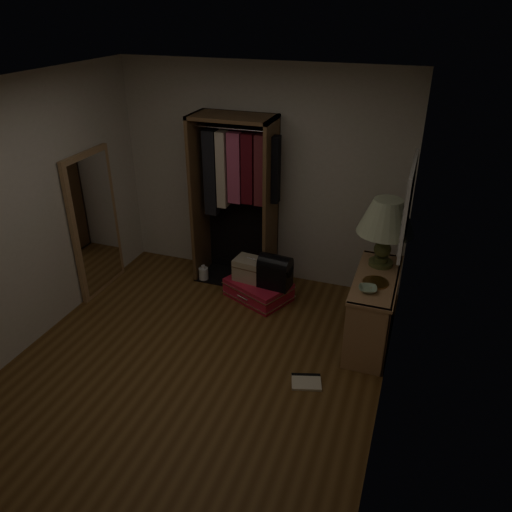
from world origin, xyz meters
name	(u,v)px	position (x,y,z in m)	size (l,w,h in m)	color
ground	(195,367)	(0.00, 0.00, 0.00)	(4.00, 4.00, 0.00)	brown
room_walls	(195,225)	(0.08, 0.04, 1.50)	(3.52, 4.02, 2.60)	beige
console_bookshelf	(373,306)	(1.54, 1.03, 0.39)	(0.42, 1.12, 0.75)	#A97A51
open_wardrobe	(237,187)	(-0.23, 1.77, 1.21)	(1.03, 0.50, 2.05)	brown
floor_mirror	(95,224)	(-1.70, 1.00, 0.85)	(0.06, 0.80, 1.70)	#A1784E
pink_suitcase	(258,289)	(0.17, 1.40, 0.11)	(0.88, 0.78, 0.22)	red
train_case	(251,269)	(0.07, 1.42, 0.35)	(0.42, 0.31, 0.28)	tan
black_bag	(275,270)	(0.39, 1.36, 0.42)	(0.39, 0.27, 0.40)	black
table_lamp	(387,218)	(1.54, 1.29, 1.27)	(0.68, 0.68, 0.71)	#475127
brass_tray	(375,282)	(1.54, 0.89, 0.76)	(0.30, 0.30, 0.01)	#B68346
ceramic_bowl	(368,289)	(1.49, 0.72, 0.77)	(0.17, 0.17, 0.04)	#98B596
white_jug	(204,274)	(-0.61, 1.56, 0.09)	(0.14, 0.14, 0.21)	silver
floor_book	(306,381)	(1.08, 0.15, 0.01)	(0.32, 0.29, 0.03)	beige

